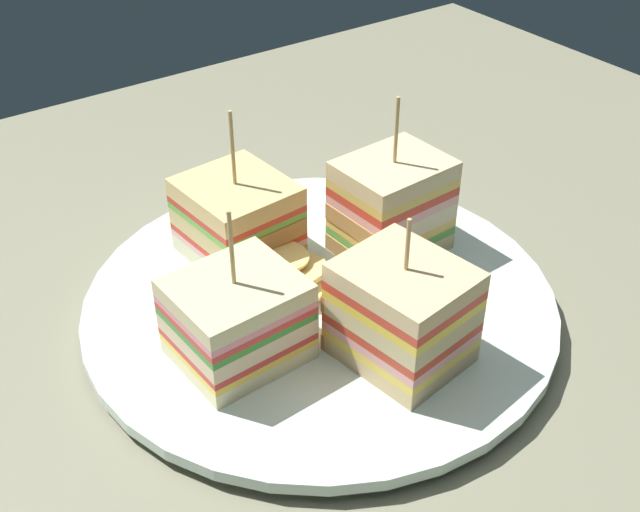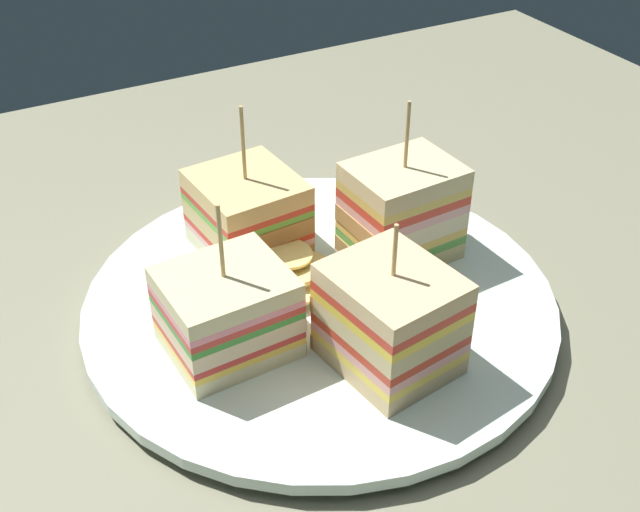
# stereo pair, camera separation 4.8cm
# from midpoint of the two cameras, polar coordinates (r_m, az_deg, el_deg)

# --- Properties ---
(ground_plane) EXTENTS (0.95, 0.78, 0.02)m
(ground_plane) POSITION_cam_midpoint_polar(r_m,az_deg,el_deg) (0.51, -2.69, -4.91)
(ground_plane) COLOR gray
(plate) EXTENTS (0.29, 0.29, 0.01)m
(plate) POSITION_cam_midpoint_polar(r_m,az_deg,el_deg) (0.50, -2.74, -3.40)
(plate) COLOR white
(plate) RESTS_ON ground_plane
(sandwich_wedge_0) EXTENTS (0.07, 0.07, 0.09)m
(sandwich_wedge_0) POSITION_cam_midpoint_polar(r_m,az_deg,el_deg) (0.44, 2.66, -4.17)
(sandwich_wedge_0) COLOR #D8B481
(sandwich_wedge_0) RESTS_ON plate
(sandwich_wedge_1) EXTENTS (0.07, 0.06, 0.11)m
(sandwich_wedge_1) POSITION_cam_midpoint_polar(r_m,az_deg,el_deg) (0.52, 2.42, 3.40)
(sandwich_wedge_1) COLOR beige
(sandwich_wedge_1) RESTS_ON plate
(sandwich_wedge_2) EXTENTS (0.07, 0.07, 0.10)m
(sandwich_wedge_2) POSITION_cam_midpoint_polar(r_m,az_deg,el_deg) (0.52, -8.41, 2.44)
(sandwich_wedge_2) COLOR beige
(sandwich_wedge_2) RESTS_ON plate
(sandwich_wedge_3) EXTENTS (0.07, 0.06, 0.10)m
(sandwich_wedge_3) POSITION_cam_midpoint_polar(r_m,az_deg,el_deg) (0.45, -8.89, -4.54)
(sandwich_wedge_3) COLOR beige
(sandwich_wedge_3) RESTS_ON plate
(chip_pile) EXTENTS (0.06, 0.06, 0.02)m
(chip_pile) POSITION_cam_midpoint_polar(r_m,az_deg,el_deg) (0.50, -4.38, -1.40)
(chip_pile) COLOR #EACC73
(chip_pile) RESTS_ON plate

